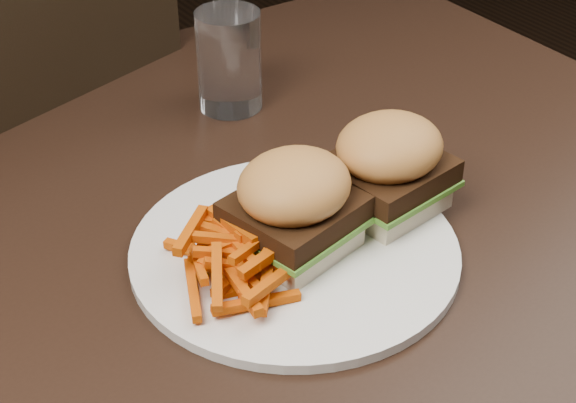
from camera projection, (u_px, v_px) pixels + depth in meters
dining_table at (148, 276)px, 0.76m from camera, size 1.20×0.80×0.04m
plate at (295, 251)px, 0.75m from camera, size 0.28×0.28×0.01m
sandwich_half_a at (294, 236)px, 0.74m from camera, size 0.10×0.10×0.02m
sandwich_half_b at (386, 195)px, 0.79m from camera, size 0.10×0.09×0.02m
fries_pile at (241, 251)px, 0.70m from camera, size 0.13×0.13×0.04m
tumbler at (229, 60)px, 0.93m from camera, size 0.09×0.09×0.11m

